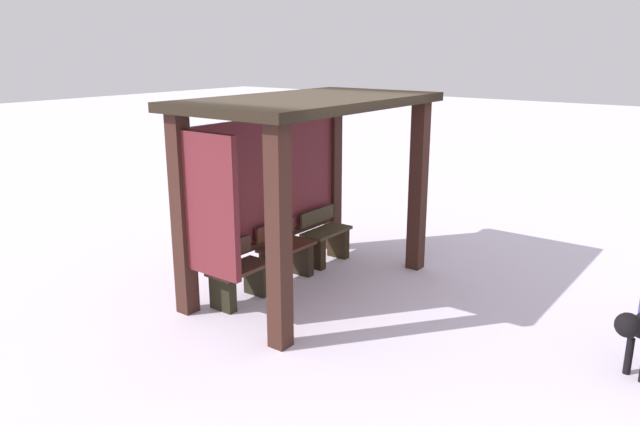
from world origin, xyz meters
The scene contains 5 objects.
ground_plane centered at (0.00, 0.00, 0.00)m, with size 60.00×60.00×0.00m, color white.
bus_shelter centered at (-0.10, 0.19, 1.75)m, with size 3.29×1.82×2.42m.
bench_left_inside centered at (-0.88, 0.43, 0.31)m, with size 0.78×0.39×0.73m.
bench_center_inside centered at (0.00, 0.43, 0.32)m, with size 0.78×0.41×0.77m.
bench_right_inside centered at (0.88, 0.43, 0.33)m, with size 0.78×0.37×0.76m.
Camera 1 is at (-5.71, -4.43, 2.97)m, focal length 33.87 mm.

